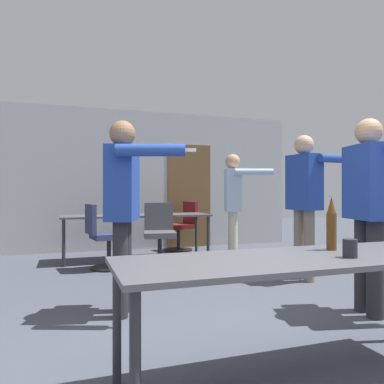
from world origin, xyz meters
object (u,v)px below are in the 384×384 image
person_center_tall (305,192)px  drink_cup (350,248)px  person_left_plaid (124,197)px  office_chair_near_pushed (159,236)px  office_chair_far_left (182,228)px  office_chair_far_right (104,239)px  beer_bottle (331,224)px  person_right_polo (234,198)px  person_far_watching (370,197)px

person_center_tall → drink_cup: (-1.31, -2.25, -0.32)m
person_left_plaid → office_chair_near_pushed: bearing=177.7°
drink_cup → office_chair_far_left: bearing=83.8°
office_chair_far_left → office_chair_far_right: 2.04m
person_left_plaid → office_chair_far_left: 3.77m
person_center_tall → beer_bottle: person_center_tall is taller
person_right_polo → office_chair_far_right: bearing=-82.0°
person_center_tall → person_far_watching: person_center_tall is taller
person_center_tall → office_chair_near_pushed: size_ratio=1.94×
office_chair_near_pushed → office_chair_far_left: bearing=-109.8°
office_chair_near_pushed → office_chair_far_right: 0.81m
person_right_polo → office_chair_near_pushed: person_right_polo is taller
office_chair_near_pushed → beer_bottle: beer_bottle is taller
person_far_watching → person_right_polo: bearing=-162.7°
person_right_polo → person_left_plaid: bearing=-29.8°
person_left_plaid → person_right_polo: 2.58m
person_center_tall → office_chair_far_left: bearing=-171.2°
office_chair_far_left → drink_cup: bearing=159.7°
office_chair_far_right → person_center_tall: bearing=47.8°
person_far_watching → beer_bottle: 1.21m
beer_bottle → person_right_polo: bearing=76.1°
person_left_plaid → office_chair_near_pushed: person_left_plaid is taller
office_chair_far_right → drink_cup: 3.87m
office_chair_far_left → office_chair_far_right: office_chair_far_right is taller
person_center_tall → person_right_polo: 1.23m
person_far_watching → office_chair_far_right: person_far_watching is taller
office_chair_far_right → person_right_polo: bearing=70.4°
office_chair_far_left → drink_cup: (-0.55, -5.02, 0.35)m
person_right_polo → person_far_watching: bearing=22.3°
person_center_tall → person_far_watching: (-0.24, -1.31, -0.04)m
person_far_watching → office_chair_far_left: bearing=-160.1°
person_right_polo → drink_cup: bearing=3.4°
person_far_watching → office_chair_near_pushed: 3.11m
person_left_plaid → beer_bottle: size_ratio=4.99×
office_chair_near_pushed → office_chair_far_left: office_chair_near_pushed is taller
office_chair_near_pushed → drink_cup: (0.20, -3.72, 0.34)m
person_left_plaid → office_chair_far_left: size_ratio=1.90×
office_chair_near_pushed → office_chair_far_left: 1.50m
person_center_tall → office_chair_far_left: 2.94m
person_left_plaid → office_chair_far_right: size_ratio=1.87×
office_chair_far_left → person_center_tall: bearing=-178.7°
office_chair_far_left → beer_bottle: size_ratio=2.63×
person_far_watching → person_right_polo: (-0.20, 2.45, -0.04)m
office_chair_far_left → beer_bottle: beer_bottle is taller
office_chair_far_right → office_chair_near_pushed: bearing=79.9°
person_far_watching → person_left_plaid: bearing=-96.0°
office_chair_near_pushed → drink_cup: size_ratio=8.91×
person_right_polo → office_chair_far_left: size_ratio=1.82×
office_chair_near_pushed → office_chair_far_right: (-0.81, 0.00, -0.00)m
person_right_polo → beer_bottle: size_ratio=4.78×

